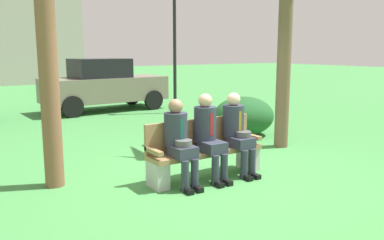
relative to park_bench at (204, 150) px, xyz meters
name	(u,v)px	position (x,y,z in m)	size (l,w,h in m)	color
ground_plane	(213,177)	(0.12, -0.08, -0.42)	(80.00, 80.00, 0.00)	#418A43
park_bench	(204,150)	(0.00, 0.00, 0.00)	(1.89, 0.44, 0.90)	#99754C
seated_man_left	(179,138)	(-0.53, -0.14, 0.28)	(0.34, 0.72, 1.26)	#2D3342
seated_man_middle	(208,132)	(-0.01, -0.12, 0.31)	(0.34, 0.72, 1.31)	#2D3342
seated_man_right	(237,129)	(0.54, -0.13, 0.30)	(0.34, 0.72, 1.29)	#2D3342
shrub_near_bench	(244,116)	(2.55, 2.06, 0.03)	(1.43, 1.31, 0.90)	#215729
parked_car_far	(104,85)	(1.26, 7.49, 0.42)	(3.97, 1.86, 1.68)	slate
street_lamp	(175,34)	(2.93, 5.79, 2.01)	(0.24, 0.24, 4.03)	black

